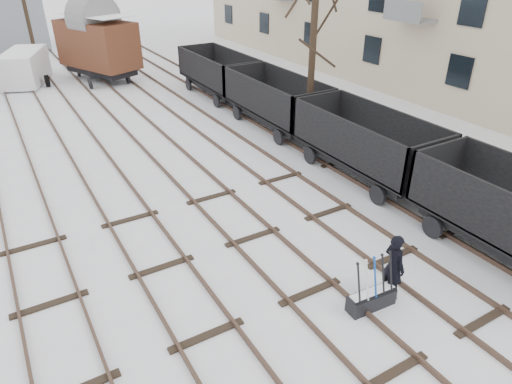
# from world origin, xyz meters

# --- Properties ---
(ground) EXTENTS (120.00, 120.00, 0.00)m
(ground) POSITION_xyz_m (0.00, 0.00, 0.00)
(ground) COLOR white
(ground) RESTS_ON ground
(tracks) EXTENTS (13.90, 52.00, 0.16)m
(tracks) POSITION_xyz_m (-0.00, 13.67, 0.07)
(tracks) COLOR black
(tracks) RESTS_ON ground
(ground_frame) EXTENTS (1.32, 0.49, 1.49)m
(ground_frame) POSITION_xyz_m (1.00, -1.21, 0.28)
(ground_frame) COLOR black
(ground_frame) RESTS_ON ground
(worker) EXTENTS (0.48, 0.70, 1.85)m
(worker) POSITION_xyz_m (1.75, -1.11, 0.93)
(worker) COLOR black
(worker) RESTS_ON ground
(freight_wagon_b) EXTENTS (2.50, 6.24, 2.55)m
(freight_wagon_b) POSITION_xyz_m (6.00, 4.61, 0.97)
(freight_wagon_b) COLOR black
(freight_wagon_b) RESTS_ON ground
(freight_wagon_c) EXTENTS (2.50, 6.24, 2.55)m
(freight_wagon_c) POSITION_xyz_m (6.00, 11.01, 0.97)
(freight_wagon_c) COLOR black
(freight_wagon_c) RESTS_ON ground
(freight_wagon_d) EXTENTS (2.50, 6.24, 2.55)m
(freight_wagon_d) POSITION_xyz_m (6.00, 17.41, 0.97)
(freight_wagon_d) COLOR black
(freight_wagon_d) RESTS_ON ground
(box_van_wagon) EXTENTS (4.83, 6.22, 4.22)m
(box_van_wagon) POSITION_xyz_m (0.81, 24.69, 2.46)
(box_van_wagon) COLOR black
(box_van_wagon) RESTS_ON ground
(panel_van) EXTENTS (3.59, 5.20, 2.11)m
(panel_van) POSITION_xyz_m (-3.67, 26.32, 1.10)
(panel_van) COLOR silver
(panel_van) RESTS_ON ground
(tree_near) EXTENTS (0.30, 0.30, 6.46)m
(tree_near) POSITION_xyz_m (6.39, 8.82, 3.23)
(tree_near) COLOR black
(tree_near) RESTS_ON ground
(tree_far_left) EXTENTS (0.30, 0.30, 7.59)m
(tree_far_left) POSITION_xyz_m (-2.15, 34.33, 3.79)
(tree_far_left) COLOR black
(tree_far_left) RESTS_ON ground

